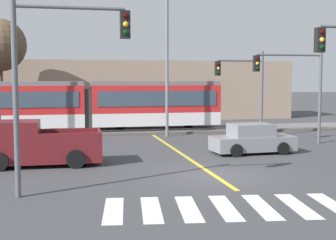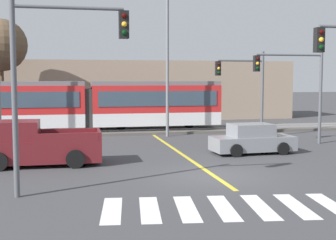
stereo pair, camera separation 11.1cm
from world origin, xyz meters
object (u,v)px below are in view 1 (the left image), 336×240
Objects in this scene: street_lamp_centre at (169,52)px; bare_tree_far_west at (0,45)px; pickup_truck at (36,147)px; street_lamp_west at (1,52)px; traffic_light_near_left at (53,63)px; traffic_light_far_right at (246,82)px; light_rail_tram at (88,104)px; traffic_light_mid_right at (297,80)px; sedan_crossing at (252,140)px.

bare_tree_far_west is at bearing 146.37° from street_lamp_centre.
pickup_truck is 0.57× the size of street_lamp_west.
street_lamp_centre reaches higher than traffic_light_near_left.
light_rail_tram is at bearing 155.13° from traffic_light_far_right.
traffic_light_mid_right reaches higher than light_rail_tram.
traffic_light_near_left is (-9.61, -6.74, 3.61)m from sedan_crossing.
bare_tree_far_west is at bearing 132.67° from sedan_crossing.
bare_tree_far_west is (-16.07, 9.30, 2.72)m from traffic_light_far_right.
sedan_crossing is at bearing -47.33° from bare_tree_far_west.
pickup_truck is at bearing 99.91° from traffic_light_near_left.
pickup_truck is at bearing -165.33° from traffic_light_mid_right.
traffic_light_mid_right is 22.06m from bare_tree_far_west.
light_rail_tram is 3.42× the size of pickup_truck.
street_lamp_west is (-3.40, 13.97, 1.04)m from traffic_light_near_left.
bare_tree_far_west is (-1.09, 8.07, 0.94)m from street_lamp_west.
traffic_light_near_left reaches higher than sedan_crossing.
street_lamp_centre is 1.20× the size of bare_tree_far_west.
traffic_light_mid_right is 0.67× the size of bare_tree_far_west.
traffic_light_mid_right reaches higher than traffic_light_far_right.
street_lamp_west reaches higher than light_rail_tram.
traffic_light_far_right is 17.23m from traffic_light_near_left.
light_rail_tram is 2.23× the size of bare_tree_far_west.
bare_tree_far_west is at bearing 144.46° from traffic_light_mid_right.
pickup_truck is 12.78m from street_lamp_centre.
bare_tree_far_west reaches higher than traffic_light_near_left.
street_lamp_west is at bearing 106.08° from pickup_truck.
traffic_light_far_right is at bearing -4.68° from street_lamp_west.
traffic_light_far_right is at bearing 47.72° from traffic_light_near_left.
sedan_crossing is 0.45× the size of street_lamp_west.
traffic_light_far_right is 18.77m from bare_tree_far_west.
street_lamp_centre is at bearing 141.27° from traffic_light_mid_right.
pickup_truck is 6.62m from traffic_light_near_left.
street_lamp_centre is at bearing -33.63° from bare_tree_far_west.
street_lamp_west is at bearing -147.40° from light_rail_tram.
pickup_truck is 0.97× the size of traffic_light_mid_right.
traffic_light_near_left is at bearing -144.96° from sedan_crossing.
light_rail_tram is 8.94m from bare_tree_far_west.
street_lamp_west is at bearing -177.38° from street_lamp_centre.
traffic_light_mid_right is 16.27m from traffic_light_near_left.
bare_tree_far_west is (-6.27, 4.76, 4.24)m from light_rail_tram.
traffic_light_mid_right is 17.45m from street_lamp_west.
pickup_truck is 0.54× the size of street_lamp_centre.
traffic_light_mid_right is (1.76, -3.44, 0.16)m from traffic_light_far_right.
sedan_crossing is 0.77× the size of traffic_light_mid_right.
traffic_light_far_right is 0.67× the size of bare_tree_far_west.
street_lamp_centre reaches higher than bare_tree_far_west.
traffic_light_mid_right is at bearing -35.54° from bare_tree_far_west.
bare_tree_far_west is at bearing 97.70° from street_lamp_west.
pickup_truck is 15.07m from traffic_light_mid_right.
light_rail_tram is at bearing 126.60° from sedan_crossing.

